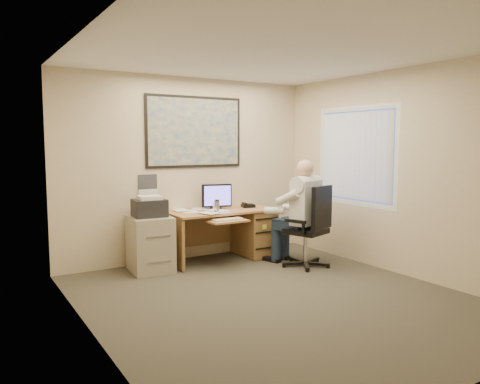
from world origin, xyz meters
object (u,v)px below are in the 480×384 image
filing_cabinet (150,239)px  office_chair (307,243)px  desk (240,228)px  person (305,213)px

filing_cabinet → office_chair: 2.18m
desk → filing_cabinet: size_ratio=1.55×
desk → person: 1.10m
filing_cabinet → office_chair: (1.94, -0.98, -0.11)m
desk → person: size_ratio=1.06×
desk → person: person is taller
office_chair → person: (0.02, 0.08, 0.42)m
filing_cabinet → office_chair: bearing=-22.2°
filing_cabinet → person: person is taller
filing_cabinet → desk: bearing=5.7°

